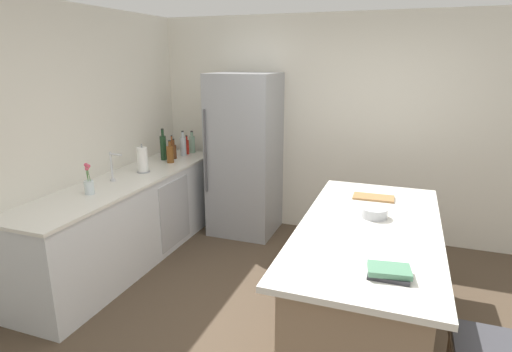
# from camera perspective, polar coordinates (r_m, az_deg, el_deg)

# --- Properties ---
(ground_plane) EXTENTS (7.20, 7.20, 0.00)m
(ground_plane) POSITION_cam_1_polar(r_m,az_deg,el_deg) (3.50, 6.53, -21.25)
(ground_plane) COLOR #4C3D2D
(wall_rear) EXTENTS (6.00, 0.10, 2.60)m
(wall_rear) POSITION_cam_1_polar(r_m,az_deg,el_deg) (5.08, 13.03, 6.33)
(wall_rear) COLOR silver
(wall_rear) RESTS_ON ground_plane
(wall_left) EXTENTS (0.10, 6.00, 2.60)m
(wall_left) POSITION_cam_1_polar(r_m,az_deg,el_deg) (4.17, -27.66, 2.91)
(wall_left) COLOR silver
(wall_left) RESTS_ON ground_plane
(counter_run_left) EXTENTS (0.69, 2.82, 0.91)m
(counter_run_left) POSITION_cam_1_polar(r_m,az_deg,el_deg) (4.65, -16.77, -5.62)
(counter_run_left) COLOR silver
(counter_run_left) RESTS_ON ground_plane
(kitchen_island) EXTENTS (1.00, 2.17, 0.91)m
(kitchen_island) POSITION_cam_1_polar(r_m,az_deg,el_deg) (3.41, 14.73, -13.57)
(kitchen_island) COLOR #8E755B
(kitchen_island) RESTS_ON ground_plane
(refrigerator) EXTENTS (0.77, 0.73, 1.94)m
(refrigerator) POSITION_cam_1_polar(r_m,az_deg,el_deg) (5.05, -1.54, 2.86)
(refrigerator) COLOR #93969B
(refrigerator) RESTS_ON ground_plane
(sink_faucet) EXTENTS (0.15, 0.05, 0.30)m
(sink_faucet) POSITION_cam_1_polar(r_m,az_deg,el_deg) (4.39, -19.03, 1.29)
(sink_faucet) COLOR silver
(sink_faucet) RESTS_ON counter_run_left
(flower_vase) EXTENTS (0.08, 0.08, 0.29)m
(flower_vase) POSITION_cam_1_polar(r_m,az_deg,el_deg) (4.06, -21.88, -1.08)
(flower_vase) COLOR silver
(flower_vase) RESTS_ON counter_run_left
(paper_towel_roll) EXTENTS (0.14, 0.14, 0.31)m
(paper_towel_roll) POSITION_cam_1_polar(r_m,az_deg,el_deg) (4.65, -15.25, 2.10)
(paper_towel_roll) COLOR gray
(paper_towel_roll) RESTS_ON counter_run_left
(gin_bottle) EXTENTS (0.08, 0.08, 0.28)m
(gin_bottle) POSITION_cam_1_polar(r_m,az_deg,el_deg) (5.51, -8.73, 4.37)
(gin_bottle) COLOR #8CB79E
(gin_bottle) RESTS_ON counter_run_left
(hot_sauce_bottle) EXTENTS (0.06, 0.06, 0.24)m
(hot_sauce_bottle) POSITION_cam_1_polar(r_m,az_deg,el_deg) (5.44, -9.43, 4.00)
(hot_sauce_bottle) COLOR red
(hot_sauce_bottle) RESTS_ON counter_run_left
(soda_bottle) EXTENTS (0.08, 0.08, 0.31)m
(soda_bottle) POSITION_cam_1_polar(r_m,az_deg,el_deg) (5.36, -9.93, 4.11)
(soda_bottle) COLOR silver
(soda_bottle) RESTS_ON counter_run_left
(vinegar_bottle) EXTENTS (0.06, 0.06, 0.27)m
(vinegar_bottle) POSITION_cam_1_polar(r_m,az_deg,el_deg) (5.33, -11.40, 3.76)
(vinegar_bottle) COLOR #994C23
(vinegar_bottle) RESTS_ON counter_run_left
(syrup_bottle) EXTENTS (0.06, 0.06, 0.25)m
(syrup_bottle) POSITION_cam_1_polar(r_m,az_deg,el_deg) (5.21, -11.15, 3.34)
(syrup_bottle) COLOR #5B3319
(syrup_bottle) RESTS_ON counter_run_left
(wine_bottle) EXTENTS (0.07, 0.07, 0.38)m
(wine_bottle) POSITION_cam_1_polar(r_m,az_deg,el_deg) (5.16, -12.57, 3.88)
(wine_bottle) COLOR #19381E
(wine_bottle) RESTS_ON counter_run_left
(whiskey_bottle) EXTENTS (0.08, 0.08, 0.27)m
(whiskey_bottle) POSITION_cam_1_polar(r_m,az_deg,el_deg) (5.01, -11.67, 2.99)
(whiskey_bottle) COLOR brown
(whiskey_bottle) RESTS_ON counter_run_left
(cookbook_stack) EXTENTS (0.26, 0.19, 0.05)m
(cookbook_stack) POSITION_cam_1_polar(r_m,az_deg,el_deg) (2.54, 17.74, -12.39)
(cookbook_stack) COLOR #2D2D33
(cookbook_stack) RESTS_ON kitchen_island
(mixing_bowl) EXTENTS (0.20, 0.20, 0.08)m
(mixing_bowl) POSITION_cam_1_polar(r_m,az_deg,el_deg) (3.38, 15.86, -4.84)
(mixing_bowl) COLOR #B2B5BA
(mixing_bowl) RESTS_ON kitchen_island
(cutting_board) EXTENTS (0.36, 0.19, 0.02)m
(cutting_board) POSITION_cam_1_polar(r_m,az_deg,el_deg) (3.83, 15.77, -2.84)
(cutting_board) COLOR #9E7042
(cutting_board) RESTS_ON kitchen_island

